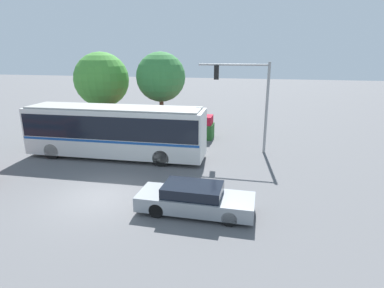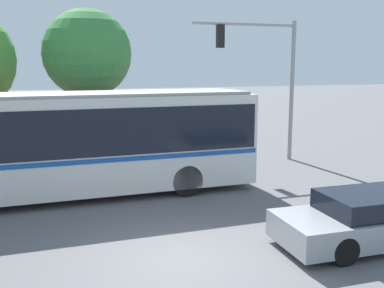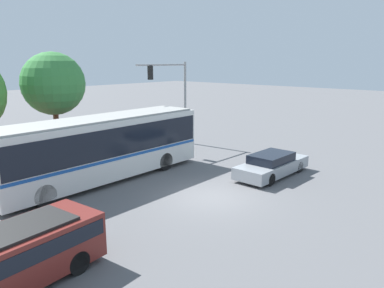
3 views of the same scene
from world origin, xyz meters
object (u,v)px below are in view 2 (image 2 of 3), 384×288
sedan_foreground (377,219)px  traffic_light_pole (269,68)px  city_bus (75,138)px  street_tree_centre (87,54)px

sedan_foreground → traffic_light_pole: (1.82, 9.02, 3.38)m
city_bus → sedan_foreground: size_ratio=2.33×
traffic_light_pole → street_tree_centre: (-7.17, 3.56, 0.63)m
city_bus → street_tree_centre: (1.05, 6.52, 2.74)m
sedan_foreground → street_tree_centre: 14.24m
city_bus → street_tree_centre: 7.15m
street_tree_centre → sedan_foreground: bearing=-66.9°
sedan_foreground → traffic_light_pole: size_ratio=0.83×
street_tree_centre → city_bus: bearing=-99.1°
traffic_light_pole → street_tree_centre: bearing=-26.4°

